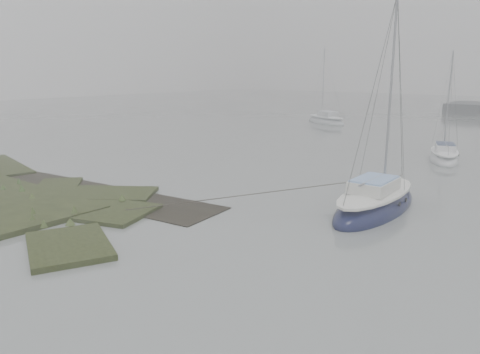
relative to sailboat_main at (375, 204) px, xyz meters
name	(u,v)px	position (x,y,z in m)	size (l,w,h in m)	color
ground	(394,141)	(-6.76, 20.07, -0.29)	(160.00, 160.00, 0.00)	slate
sailboat_main	(375,204)	(0.00, 0.00, 0.00)	(2.32, 6.76, 9.48)	#111435
sailboat_white	(444,157)	(-0.99, 13.61, -0.06)	(3.47, 5.64, 7.56)	silver
sailboat_far_a	(326,121)	(-17.54, 28.23, -0.02)	(6.50, 4.76, 8.84)	#ADB4B8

